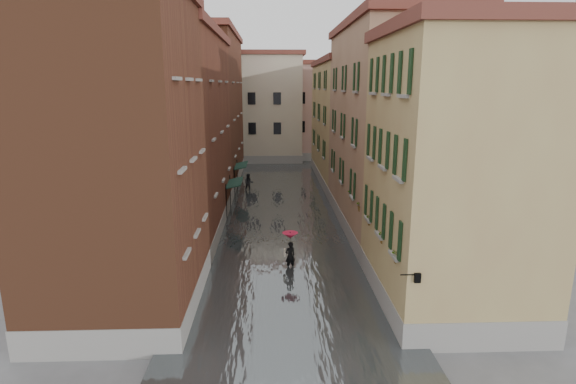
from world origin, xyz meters
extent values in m
plane|color=#5B5B5E|center=(0.00, 0.00, 0.00)|extent=(120.00, 120.00, 0.00)
cube|color=#4E5457|center=(0.00, 13.00, 0.10)|extent=(10.00, 60.00, 0.20)
cube|color=brown|center=(-7.00, -2.00, 6.50)|extent=(6.00, 8.00, 13.00)
cube|color=brown|center=(-7.00, 9.00, 6.25)|extent=(6.00, 14.00, 12.50)
cube|color=brown|center=(-7.00, 24.00, 7.00)|extent=(6.00, 16.00, 14.00)
cube|color=#9D7F51|center=(7.00, -2.00, 5.75)|extent=(6.00, 8.00, 11.50)
cube|color=#A07C61|center=(7.00, 9.00, 6.50)|extent=(6.00, 14.00, 13.00)
cube|color=#9D7F51|center=(7.00, 24.00, 5.75)|extent=(6.00, 16.00, 11.50)
cube|color=beige|center=(-3.00, 38.00, 6.50)|extent=(12.00, 9.00, 13.00)
cube|color=tan|center=(6.00, 40.00, 6.00)|extent=(10.00, 9.00, 12.00)
cube|color=#163328|center=(-3.45, 12.03, 2.55)|extent=(1.09, 3.10, 0.31)
cylinder|color=black|center=(-3.95, 10.48, 1.40)|extent=(0.06, 0.06, 2.80)
cylinder|color=black|center=(-3.95, 13.58, 1.40)|extent=(0.06, 0.06, 2.80)
cube|color=#163328|center=(-3.45, 19.29, 2.55)|extent=(1.09, 3.35, 0.31)
cylinder|color=black|center=(-3.95, 17.61, 1.40)|extent=(0.06, 0.06, 2.80)
cylinder|color=black|center=(-3.95, 20.97, 1.40)|extent=(0.06, 0.06, 2.80)
cylinder|color=black|center=(4.05, -6.00, 3.10)|extent=(0.60, 0.05, 0.05)
cube|color=black|center=(4.35, -6.00, 3.00)|extent=(0.22, 0.22, 0.35)
cube|color=beige|center=(4.35, -6.00, 3.00)|extent=(0.14, 0.14, 0.24)
cube|color=brown|center=(4.12, -4.45, 3.15)|extent=(0.22, 0.85, 0.18)
imported|color=#265926|center=(4.12, -4.45, 3.57)|extent=(0.59, 0.51, 0.66)
cube|color=brown|center=(4.12, -2.26, 3.15)|extent=(0.22, 0.85, 0.18)
imported|color=#265926|center=(4.12, -2.26, 3.57)|extent=(0.59, 0.51, 0.66)
cube|color=brown|center=(4.12, 0.28, 3.15)|extent=(0.22, 0.85, 0.18)
imported|color=#265926|center=(4.12, 0.28, 3.57)|extent=(0.59, 0.51, 0.66)
cube|color=brown|center=(4.12, 2.78, 3.15)|extent=(0.22, 0.85, 0.18)
imported|color=#265926|center=(4.12, 2.78, 3.57)|extent=(0.59, 0.51, 0.66)
cube|color=brown|center=(4.12, 5.64, 3.15)|extent=(0.22, 0.85, 0.18)
imported|color=#265926|center=(4.12, 5.64, 3.57)|extent=(0.59, 0.51, 0.66)
imported|color=black|center=(0.22, 1.81, 0.78)|extent=(0.67, 0.56, 1.56)
cube|color=beige|center=(-0.06, 1.86, 0.95)|extent=(0.08, 0.30, 0.38)
cylinder|color=black|center=(0.22, 1.81, 1.35)|extent=(0.02, 0.02, 1.00)
cone|color=red|center=(0.22, 1.81, 1.92)|extent=(0.85, 0.85, 0.28)
imported|color=black|center=(-2.81, 19.54, 0.86)|extent=(0.95, 0.80, 1.72)
camera|label=1|loc=(-0.71, -20.41, 9.57)|focal=28.00mm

